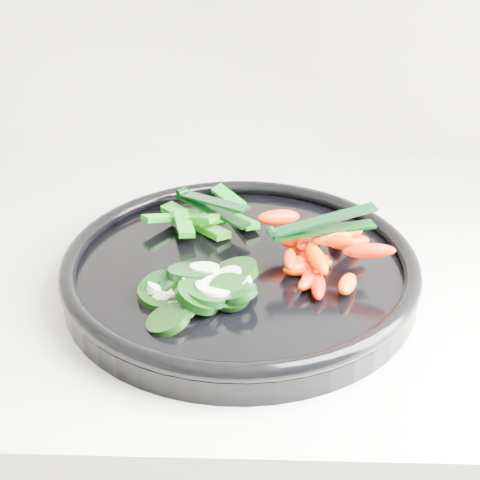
{
  "coord_description": "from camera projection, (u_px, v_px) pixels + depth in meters",
  "views": [
    {
      "loc": [
        -0.02,
        1.03,
        1.33
      ],
      "look_at": [
        -0.04,
        1.63,
        0.99
      ],
      "focal_mm": 50.0,
      "sensor_mm": 36.0,
      "label": 1
    }
  ],
  "objects": [
    {
      "name": "carrot_pile",
      "position": [
        321.0,
        250.0,
        0.69
      ],
      "size": [
        0.14,
        0.15,
        0.05
      ],
      "color": "#EF2D00",
      "rests_on": "veggie_tray"
    },
    {
      "name": "tong_pepper",
      "position": [
        210.0,
        205.0,
        0.77
      ],
      "size": [
        0.09,
        0.09,
        0.02
      ],
      "color": "black",
      "rests_on": "pepper_pile"
    },
    {
      "name": "veggie_tray",
      "position": [
        240.0,
        268.0,
        0.71
      ],
      "size": [
        0.4,
        0.4,
        0.04
      ],
      "color": "black",
      "rests_on": "counter"
    },
    {
      "name": "pepper_pile",
      "position": [
        202.0,
        218.0,
        0.78
      ],
      "size": [
        0.14,
        0.12,
        0.04
      ],
      "color": "#0C6709",
      "rests_on": "veggie_tray"
    },
    {
      "name": "cucumber_pile",
      "position": [
        191.0,
        288.0,
        0.65
      ],
      "size": [
        0.13,
        0.13,
        0.04
      ],
      "color": "black",
      "rests_on": "veggie_tray"
    },
    {
      "name": "tong_carrot",
      "position": [
        320.0,
        226.0,
        0.68
      ],
      "size": [
        0.11,
        0.05,
        0.02
      ],
      "color": "black",
      "rests_on": "carrot_pile"
    }
  ]
}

